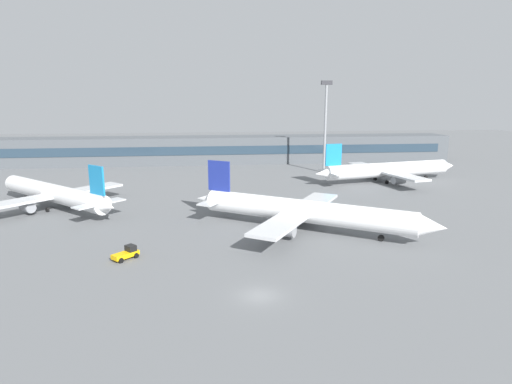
# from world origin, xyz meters

# --- Properties ---
(ground_plane) EXTENTS (400.00, 400.00, 0.00)m
(ground_plane) POSITION_xyz_m (0.00, 40.00, 0.00)
(ground_plane) COLOR slate
(terminal_building) EXTENTS (156.37, 12.13, 9.00)m
(terminal_building) POSITION_xyz_m (0.00, 101.65, 4.50)
(terminal_building) COLOR #4C5156
(terminal_building) RESTS_ON ground_plane
(airplane_near) EXTENTS (37.74, 27.63, 10.63)m
(airplane_near) POSITION_xyz_m (10.58, 22.90, 3.24)
(airplane_near) COLOR white
(airplane_near) RESTS_ON ground_plane
(airplane_mid) EXTENTS (31.76, 30.44, 10.06)m
(airplane_mid) POSITION_xyz_m (-36.35, 43.42, 3.07)
(airplane_mid) COLOR silver
(airplane_mid) RESTS_ON ground_plane
(airplane_far) EXTENTS (42.41, 29.99, 10.58)m
(airplane_far) POSITION_xyz_m (42.02, 62.27, 3.22)
(airplane_far) COLOR white
(airplane_far) RESTS_ON ground_plane
(baggage_tug_yellow) EXTENTS (3.63, 3.58, 1.75)m
(baggage_tug_yellow) POSITION_xyz_m (-16.68, 13.20, 0.80)
(baggage_tug_yellow) COLOR #F2B20C
(baggage_tug_yellow) RESTS_ON ground_plane
(floodlight_tower_west) EXTENTS (3.20, 0.80, 26.60)m
(floodlight_tower_west) POSITION_xyz_m (28.98, 78.45, 15.33)
(floodlight_tower_west) COLOR gray
(floodlight_tower_west) RESTS_ON ground_plane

